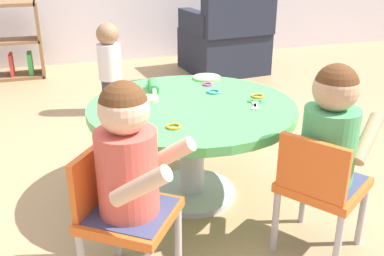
% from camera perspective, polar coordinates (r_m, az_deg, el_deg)
% --- Properties ---
extents(ground_plane, '(10.00, 10.00, 0.00)m').
position_cam_1_polar(ground_plane, '(2.28, 0.00, -8.54)').
color(ground_plane, tan).
extents(craft_table, '(0.98, 0.98, 0.49)m').
position_cam_1_polar(craft_table, '(2.11, 0.00, 0.48)').
color(craft_table, silver).
rests_on(craft_table, ground).
extents(child_chair_left, '(0.42, 0.42, 0.54)m').
position_cam_1_polar(child_chair_left, '(1.61, -9.11, -10.59)').
color(child_chair_left, '#B7B7BC').
rests_on(child_chair_left, ground).
extents(seated_child_left, '(0.44, 0.42, 0.51)m').
position_cam_1_polar(seated_child_left, '(1.48, -8.27, -3.57)').
color(seated_child_left, '#3F4772').
rests_on(seated_child_left, ground).
extents(child_chair_right, '(0.42, 0.42, 0.54)m').
position_cam_1_polar(child_chair_right, '(1.81, 16.18, -7.24)').
color(child_chair_right, '#B7B7BC').
rests_on(child_chair_right, ground).
extents(seated_child_right, '(0.44, 0.42, 0.51)m').
position_cam_1_polar(seated_child_right, '(1.75, 17.50, -0.25)').
color(seated_child_right, '#3F4772').
rests_on(seated_child_right, ground).
extents(armchair_dark, '(0.78, 0.79, 0.85)m').
position_cam_1_polar(armchair_dark, '(4.41, 4.41, 11.15)').
color(armchair_dark, '#232838').
rests_on(armchair_dark, ground).
extents(toddler_standing, '(0.17, 0.17, 0.67)m').
position_cam_1_polar(toddler_standing, '(3.31, -10.57, 7.90)').
color(toddler_standing, '#33384C').
rests_on(toddler_standing, ground).
extents(rolling_pin, '(0.07, 0.23, 0.05)m').
position_cam_1_polar(rolling_pin, '(2.26, -5.04, 5.39)').
color(rolling_pin, green).
rests_on(rolling_pin, craft_table).
extents(craft_scissors, '(0.11, 0.14, 0.01)m').
position_cam_1_polar(craft_scissors, '(2.09, 8.13, 3.18)').
color(craft_scissors, silver).
rests_on(craft_scissors, craft_table).
extents(playdough_blob_0, '(0.11, 0.11, 0.02)m').
position_cam_1_polar(playdough_blob_0, '(2.11, -5.74, 3.71)').
color(playdough_blob_0, '#B2E58C').
rests_on(playdough_blob_0, craft_table).
extents(playdough_blob_1, '(0.15, 0.15, 0.01)m').
position_cam_1_polar(playdough_blob_1, '(2.47, 1.93, 6.50)').
color(playdough_blob_1, '#B2E58C').
rests_on(playdough_blob_1, craft_table).
extents(cookie_cutter_0, '(0.06, 0.06, 0.01)m').
position_cam_1_polar(cookie_cutter_0, '(2.36, 2.00, 5.67)').
color(cookie_cutter_0, '#D83FA5').
rests_on(cookie_cutter_0, craft_table).
extents(cookie_cutter_1, '(0.07, 0.07, 0.01)m').
position_cam_1_polar(cookie_cutter_1, '(2.23, 2.77, 4.70)').
color(cookie_cutter_1, '#3F99D8').
rests_on(cookie_cutter_1, craft_table).
extents(cookie_cutter_2, '(0.06, 0.06, 0.01)m').
position_cam_1_polar(cookie_cutter_2, '(2.19, 8.42, 4.13)').
color(cookie_cutter_2, orange).
rests_on(cookie_cutter_2, craft_table).
extents(cookie_cutter_3, '(0.06, 0.06, 0.01)m').
position_cam_1_polar(cookie_cutter_3, '(1.80, -2.43, 0.21)').
color(cookie_cutter_3, orange).
rests_on(cookie_cutter_3, craft_table).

